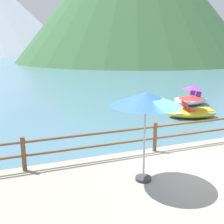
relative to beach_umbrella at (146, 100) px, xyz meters
name	(u,v)px	position (x,y,z in m)	size (l,w,h in m)	color
ground_plane	(36,69)	(1.22, 40.05, -2.45)	(200.00, 200.00, 0.00)	#477084
dock_railing	(155,134)	(1.22, 1.60, -1.47)	(23.92, 0.12, 0.95)	brown
beach_umbrella	(146,100)	(0.00, 0.00, 0.00)	(1.70, 1.70, 2.24)	#B2B2B7
pedal_boat_0	(192,110)	(5.86, 5.90, -2.06)	(2.86, 2.02, 1.21)	yellow
pedal_boat_3	(191,98)	(7.73, 8.55, -2.05)	(2.51, 1.56, 1.22)	white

